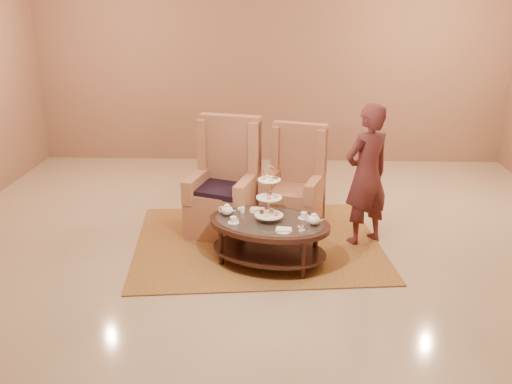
{
  "coord_description": "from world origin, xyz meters",
  "views": [
    {
      "loc": [
        0.15,
        -5.79,
        2.79
      ],
      "look_at": [
        -0.1,
        0.2,
        0.71
      ],
      "focal_mm": 40.0,
      "sensor_mm": 36.0,
      "label": 1
    }
  ],
  "objects_px": {
    "tea_table": "(269,229)",
    "person": "(367,175)",
    "armchair_left": "(225,193)",
    "armchair_right": "(295,192)"
  },
  "relations": [
    {
      "from": "tea_table",
      "to": "armchair_right",
      "type": "distance_m",
      "value": 1.21
    },
    {
      "from": "armchair_left",
      "to": "person",
      "type": "bearing_deg",
      "value": 2.87
    },
    {
      "from": "tea_table",
      "to": "person",
      "type": "bearing_deg",
      "value": 47.86
    },
    {
      "from": "armchair_left",
      "to": "armchair_right",
      "type": "distance_m",
      "value": 0.9
    },
    {
      "from": "armchair_left",
      "to": "tea_table",
      "type": "bearing_deg",
      "value": -45.63
    },
    {
      "from": "person",
      "to": "armchair_right",
      "type": "bearing_deg",
      "value": -67.14
    },
    {
      "from": "tea_table",
      "to": "person",
      "type": "xyz_separation_m",
      "value": [
        1.11,
        0.61,
        0.43
      ]
    },
    {
      "from": "tea_table",
      "to": "armchair_right",
      "type": "relative_size",
      "value": 1.23
    },
    {
      "from": "armchair_left",
      "to": "person",
      "type": "relative_size",
      "value": 0.85
    },
    {
      "from": "armchair_left",
      "to": "armchair_right",
      "type": "height_order",
      "value": "armchair_left"
    }
  ]
}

